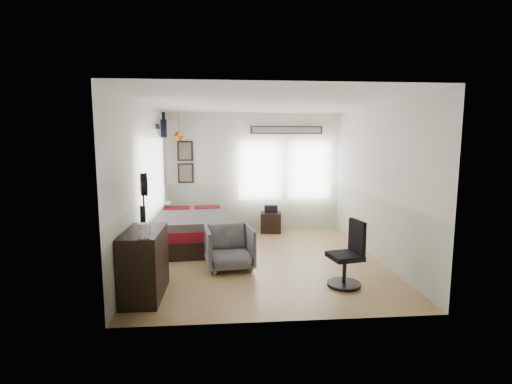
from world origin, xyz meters
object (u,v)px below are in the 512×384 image
armchair (229,247)px  task_chair (348,259)px  bed (193,230)px  dresser (144,263)px  nightstand (271,222)px

armchair → task_chair: task_chair is taller
bed → dresser: dresser is taller
armchair → nightstand: armchair is taller
armchair → task_chair: 1.91m
dresser → nightstand: bearing=57.9°
bed → armchair: 1.56m
bed → nightstand: size_ratio=4.67×
bed → task_chair: (2.39, -2.28, 0.08)m
nightstand → task_chair: task_chair is taller
task_chair → dresser: bearing=171.1°
bed → task_chair: bearing=-49.5°
dresser → task_chair: size_ratio=1.05×
bed → dresser: bearing=-106.2°
dresser → armchair: dresser is taller
armchair → nightstand: 2.55m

